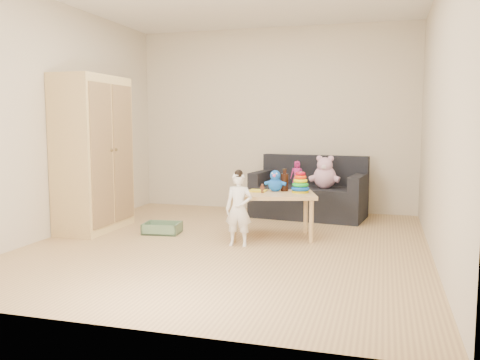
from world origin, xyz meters
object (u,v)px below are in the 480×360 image
(toddler, at_px, (239,210))
(play_table, at_px, (271,215))
(wardrobe, at_px, (93,154))
(sofa, at_px, (308,202))

(toddler, bearing_deg, play_table, 59.06)
(wardrobe, xyz_separation_m, play_table, (2.09, 0.17, -0.65))
(play_table, distance_m, toddler, 0.54)
(toddler, bearing_deg, sofa, 71.49)
(play_table, bearing_deg, sofa, 80.42)
(wardrobe, bearing_deg, toddler, -9.09)
(play_table, bearing_deg, wardrobe, -175.27)
(play_table, bearing_deg, toddler, -116.91)
(sofa, bearing_deg, wardrobe, -139.55)
(sofa, distance_m, play_table, 1.33)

